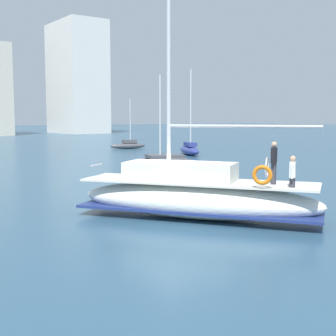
# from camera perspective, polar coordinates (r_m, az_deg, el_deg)

# --- Properties ---
(ground_plane) EXTENTS (400.00, 400.00, 0.00)m
(ground_plane) POSITION_cam_1_polar(r_m,az_deg,el_deg) (19.22, 1.20, -5.66)
(ground_plane) COLOR #2D516B
(main_sailboat) EXTENTS (7.47, 9.24, 12.62)m
(main_sailboat) POSITION_cam_1_polar(r_m,az_deg,el_deg) (18.47, 3.39, -3.30)
(main_sailboat) COLOR white
(main_sailboat) RESTS_ON ground
(moored_sloop_near) EXTENTS (5.43, 3.72, 7.13)m
(moored_sloop_near) POSITION_cam_1_polar(r_m,az_deg,el_deg) (36.83, -0.41, 0.95)
(moored_sloop_near) COLOR #4C4C51
(moored_sloop_near) RESTS_ON ground
(moored_sloop_far) EXTENTS (3.45, 5.76, 8.74)m
(moored_sloop_far) POSITION_cam_1_polar(r_m,az_deg,el_deg) (49.17, 2.62, 2.31)
(moored_sloop_far) COLOR navy
(moored_sloop_far) RESTS_ON ground
(moored_ketch_distant) EXTENTS (4.56, 2.20, 6.17)m
(moored_ketch_distant) POSITION_cam_1_polar(r_m,az_deg,el_deg) (58.69, -4.84, 2.80)
(moored_ketch_distant) COLOR #4C4C51
(moored_ketch_distant) RESTS_ON ground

